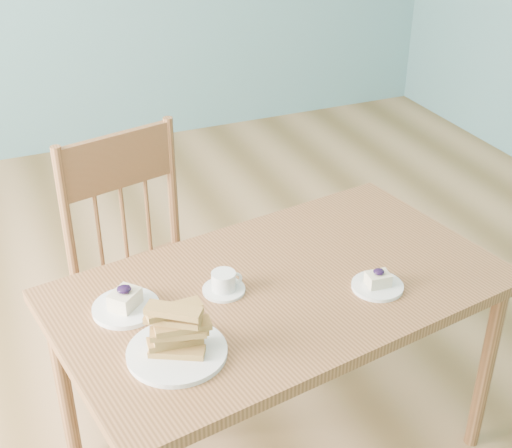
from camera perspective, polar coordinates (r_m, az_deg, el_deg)
name	(u,v)px	position (r m, az deg, el deg)	size (l,w,h in m)	color
room	(175,31)	(1.88, -6.53, 15.08)	(5.01, 5.01, 2.71)	#A77A4E
dining_table	(281,303)	(2.06, 2.01, -6.35)	(1.36, 0.91, 0.67)	#925C37
dining_chair	(147,274)	(2.42, -8.68, -3.96)	(0.52, 0.51, 0.95)	#925C37
cheesecake_plate_near	(378,283)	(2.02, 9.71, -4.69)	(0.15, 0.15, 0.06)	silver
cheesecake_plate_far	(126,304)	(1.94, -10.39, -6.31)	(0.18, 0.18, 0.08)	silver
coffee_cup	(224,283)	(1.98, -2.57, -4.76)	(0.12, 0.12, 0.06)	silver
biscotti_plate	(176,338)	(1.76, -6.42, -9.04)	(0.25, 0.25, 0.15)	silver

